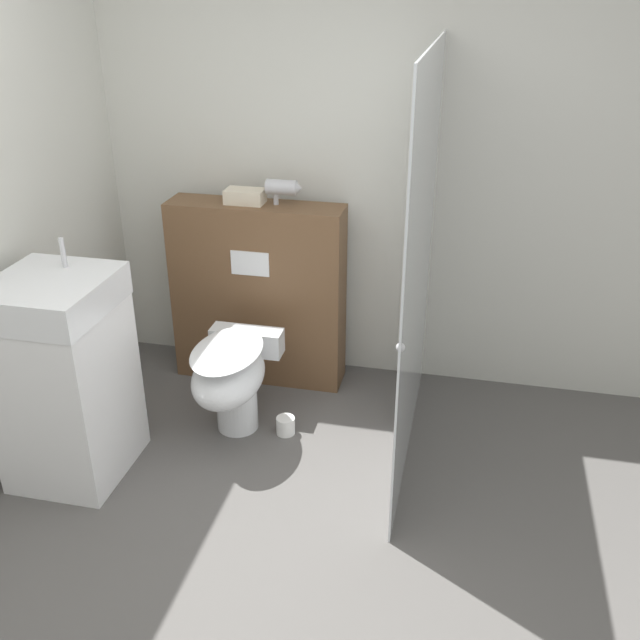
% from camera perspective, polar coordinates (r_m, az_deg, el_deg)
% --- Properties ---
extents(ground_plane, '(12.00, 12.00, 0.00)m').
position_cam_1_polar(ground_plane, '(3.00, -6.82, -22.45)').
color(ground_plane, '#565451').
extents(wall_back, '(8.00, 0.06, 2.50)m').
position_cam_1_polar(wall_back, '(4.09, 1.70, 12.07)').
color(wall_back, silver).
rests_on(wall_back, ground_plane).
extents(partition_panel, '(1.01, 0.26, 1.08)m').
position_cam_1_polar(partition_panel, '(4.20, -4.95, 2.13)').
color(partition_panel, brown).
rests_on(partition_panel, ground_plane).
extents(shower_glass, '(0.04, 1.49, 1.98)m').
position_cam_1_polar(shower_glass, '(3.37, 7.94, 4.05)').
color(shower_glass, silver).
rests_on(shower_glass, ground_plane).
extents(toilet, '(0.40, 0.65, 0.54)m').
position_cam_1_polar(toilet, '(3.75, -7.05, -4.48)').
color(toilet, white).
rests_on(toilet, ground_plane).
extents(sink_vanity, '(0.51, 0.56, 1.16)m').
position_cam_1_polar(sink_vanity, '(3.59, -19.71, -4.40)').
color(sink_vanity, white).
rests_on(sink_vanity, ground_plane).
extents(hair_drier, '(0.20, 0.08, 0.14)m').
position_cam_1_polar(hair_drier, '(3.95, -2.97, 10.51)').
color(hair_drier, '#B7B7BC').
rests_on(hair_drier, partition_panel).
extents(folded_towel, '(0.21, 0.13, 0.08)m').
position_cam_1_polar(folded_towel, '(4.02, -6.02, 9.82)').
color(folded_towel, beige).
rests_on(folded_towel, partition_panel).
extents(spare_toilet_roll, '(0.10, 0.10, 0.10)m').
position_cam_1_polar(spare_toilet_roll, '(3.87, -2.77, -8.43)').
color(spare_toilet_roll, white).
rests_on(spare_toilet_roll, ground_plane).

